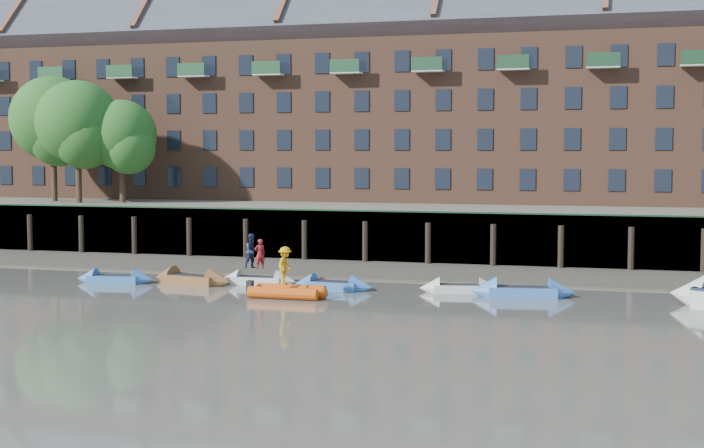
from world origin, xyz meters
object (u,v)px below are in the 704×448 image
at_px(rowboat_3, 258,280).
at_px(person_rower_b, 252,251).
at_px(rowboat_1, 115,279).
at_px(rib_tender, 290,292).
at_px(rowboat_4, 333,285).
at_px(person_rower_a, 260,254).
at_px(person_rib_crew, 285,266).
at_px(rowboat_6, 523,292).
at_px(rowboat_5, 459,288).
at_px(rowboat_2, 192,279).

xyz_separation_m(rowboat_3, person_rower_b, (-0.38, 0.16, 1.52)).
distance_m(rowboat_1, rib_tender, 10.94).
bearing_deg(rowboat_4, rowboat_1, -170.84).
xyz_separation_m(rowboat_3, person_rower_a, (0.08, 0.07, 1.39)).
xyz_separation_m(person_rower_b, person_rib_crew, (3.29, -4.09, -0.20)).
height_order(rowboat_3, rowboat_4, rowboat_4).
bearing_deg(rowboat_3, person_rower_b, 155.62).
xyz_separation_m(rowboat_1, rowboat_6, (21.40, 0.91, 0.04)).
xyz_separation_m(rowboat_5, person_rower_b, (-11.08, 0.20, 1.53)).
bearing_deg(person_rib_crew, rowboat_1, 80.74).
relative_size(person_rower_a, person_rower_b, 0.86).
bearing_deg(person_rower_b, rowboat_5, -50.66).
bearing_deg(rowboat_4, person_rower_a, 173.88).
xyz_separation_m(rowboat_1, person_rower_a, (7.60, 1.67, 1.38)).
distance_m(rowboat_1, person_rower_b, 7.51).
height_order(rowboat_2, rowboat_6, rowboat_6).
distance_m(rowboat_2, rowboat_3, 3.50).
relative_size(rowboat_5, rowboat_6, 0.80).
height_order(rowboat_1, rowboat_3, rowboat_1).
xyz_separation_m(rowboat_2, rowboat_6, (17.28, 0.13, 0.01)).
xyz_separation_m(rowboat_1, person_rower_b, (7.14, 1.77, 1.52)).
relative_size(rowboat_2, rowboat_6, 0.96).
relative_size(rowboat_1, rowboat_2, 0.87).
bearing_deg(rowboat_6, rowboat_3, 168.58).
relative_size(rowboat_2, person_rower_a, 3.12).
relative_size(rowboat_6, rib_tender, 1.37).
height_order(rowboat_6, person_rower_b, person_rower_b).
bearing_deg(rowboat_2, rowboat_5, 14.16).
distance_m(rowboat_4, rib_tender, 3.36).
height_order(rowboat_6, person_rib_crew, person_rib_crew).
xyz_separation_m(rowboat_1, rowboat_4, (11.87, 0.81, 0.00)).
xyz_separation_m(rowboat_2, rowboat_5, (14.11, 0.78, -0.04)).
distance_m(rowboat_2, rowboat_4, 7.76).
distance_m(rowboat_4, person_rib_crew, 3.69).
bearing_deg(rowboat_6, person_rib_crew, -172.13).
relative_size(rowboat_1, person_rower_a, 2.72).
xyz_separation_m(rib_tender, person_rower_a, (-3.09, 4.00, 1.32)).
relative_size(rowboat_6, person_rib_crew, 2.81).
xyz_separation_m(rowboat_4, person_rower_a, (-4.27, 0.86, 1.38)).
bearing_deg(person_rib_crew, person_rower_b, 42.13).
bearing_deg(rowboat_1, rowboat_4, -4.31).
xyz_separation_m(rowboat_6, person_rib_crew, (-10.97, -3.24, 1.27)).
relative_size(rib_tender, person_rib_crew, 2.05).
bearing_deg(rowboat_1, person_rib_crew, -20.77).
xyz_separation_m(rowboat_1, rowboat_2, (4.11, 0.78, 0.03)).
bearing_deg(rowboat_2, rowboat_6, 11.43).
distance_m(rowboat_6, person_rib_crew, 11.51).
bearing_deg(rib_tender, person_rib_crew, 178.42).
relative_size(rowboat_1, rowboat_3, 1.04).
bearing_deg(person_rib_crew, person_rower_a, 38.61).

